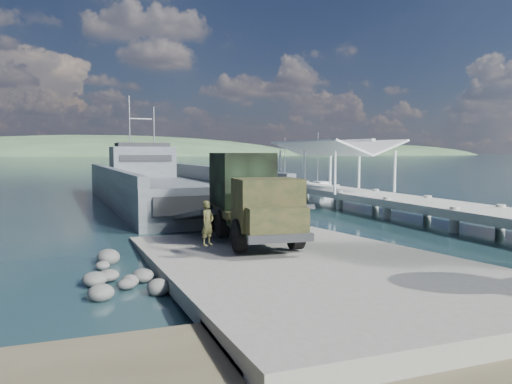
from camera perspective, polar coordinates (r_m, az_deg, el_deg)
name	(u,v)px	position (r m, az deg, el deg)	size (l,w,h in m)	color
ground	(290,266)	(19.01, 3.93, -8.45)	(1400.00, 1400.00, 0.00)	#1C3943
boat_ramp	(302,265)	(18.08, 5.27, -8.33)	(10.00, 18.00, 0.50)	gray
shoreline_rocks	(119,278)	(17.92, -15.38, -9.41)	(3.20, 5.60, 0.90)	#4F4F4D
distant_headlands	(123,156)	(579.73, -14.97, 4.03)	(1000.00, 240.00, 48.00)	#365434
pier	(340,185)	(41.28, 9.53, 0.81)	(6.40, 44.00, 6.10)	gray
landing_craft	(164,193)	(42.30, -10.42, -0.10)	(10.17, 36.41, 10.73)	#495356
military_truck	(249,196)	(21.80, -0.79, -0.46)	(3.25, 8.28, 3.75)	black
soldier	(208,234)	(18.30, -5.55, -4.77)	(0.60, 0.39, 1.64)	black
sailboat_near	(318,188)	(54.38, 7.11, 0.42)	(1.73, 5.43, 6.56)	white
sailboat_far	(285,185)	(59.26, 3.36, 0.77)	(1.78, 5.13, 6.15)	white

